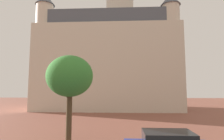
# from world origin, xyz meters

# --- Properties ---
(landmark_building) EXTENTS (24.14, 11.21, 35.43)m
(landmark_building) POSITION_xyz_m (-1.86, 32.85, 9.49)
(landmark_building) COLOR beige
(landmark_building) RESTS_ON ground_plane
(tree_curb_far) EXTENTS (3.15, 3.15, 5.86)m
(tree_curb_far) POSITION_xyz_m (-3.29, 12.49, 4.40)
(tree_curb_far) COLOR #4C3823
(tree_curb_far) RESTS_ON ground_plane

